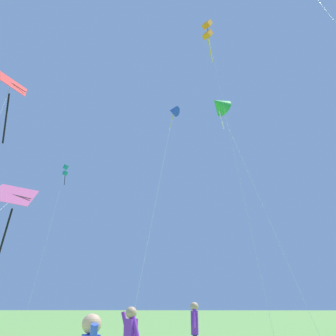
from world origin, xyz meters
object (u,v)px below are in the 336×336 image
at_px(kite_orange_box, 208,31).
at_px(person_in_red_shirt, 195,328).
at_px(kite_blue_delta, 173,111).
at_px(kite_pink_low, 11,206).
at_px(kite_red_high, 9,97).
at_px(kite_green_small, 219,105).
at_px(kite_teal_box, 65,171).

bearing_deg(kite_orange_box, person_in_red_shirt, -96.39).
bearing_deg(kite_blue_delta, kite_pink_low, -119.63).
bearing_deg(kite_red_high, kite_blue_delta, 39.02).
height_order(kite_green_small, person_in_red_shirt, kite_green_small).
bearing_deg(kite_red_high, kite_teal_box, 102.31).
xyz_separation_m(kite_red_high, kite_orange_box, (13.01, 8.75, 11.75)).
bearing_deg(kite_pink_low, kite_red_high, 129.74).
distance_m(kite_orange_box, kite_green_small, 7.42).
distance_m(kite_red_high, kite_teal_box, 28.18).
distance_m(kite_red_high, kite_pink_low, 9.37).
xyz_separation_m(kite_red_high, kite_green_small, (13.77, 9.53, 4.41)).
bearing_deg(kite_teal_box, kite_red_high, -77.69).
bearing_deg(kite_pink_low, kite_green_small, 51.37).
height_order(kite_teal_box, person_in_red_shirt, kite_teal_box).
bearing_deg(person_in_red_shirt, kite_red_high, 147.01).
bearing_deg(kite_pink_low, kite_blue_delta, 60.37).
bearing_deg(kite_blue_delta, kite_red_high, -140.98).
bearing_deg(kite_green_small, kite_orange_box, -134.29).
relative_size(kite_pink_low, kite_green_small, 0.46).
bearing_deg(kite_red_high, kite_pink_low, -50.26).
xyz_separation_m(kite_orange_box, kite_pink_low, (-9.87, -12.53, -19.74)).
bearing_deg(kite_pink_low, kite_orange_box, 51.76).
bearing_deg(kite_orange_box, kite_green_small, 45.71).
height_order(kite_blue_delta, person_in_red_shirt, kite_blue_delta).
bearing_deg(kite_orange_box, kite_teal_box, 135.90).
bearing_deg(person_in_red_shirt, kite_orange_box, 83.61).
height_order(kite_blue_delta, kite_teal_box, kite_teal_box).
bearing_deg(kite_teal_box, kite_blue_delta, -50.64).
height_order(kite_teal_box, kite_pink_low, kite_teal_box).
distance_m(kite_blue_delta, kite_orange_box, 9.34).
distance_m(kite_teal_box, person_in_red_shirt, 42.35).
relative_size(kite_orange_box, person_in_red_shirt, 14.77).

